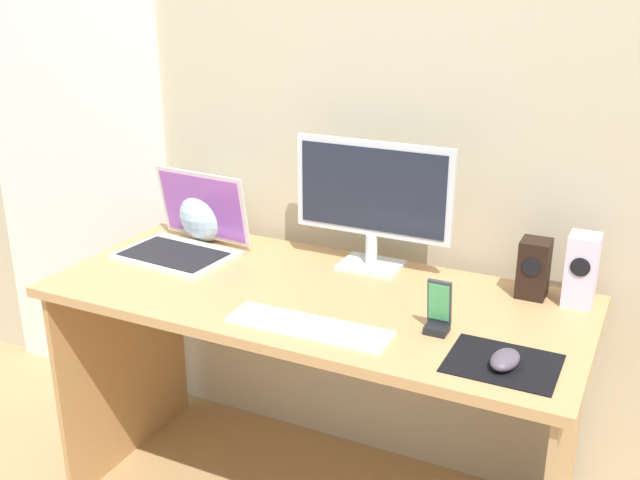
# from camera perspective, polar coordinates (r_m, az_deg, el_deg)

# --- Properties ---
(wall_back) EXTENTS (6.00, 0.04, 2.50)m
(wall_back) POSITION_cam_1_polar(r_m,az_deg,el_deg) (2.27, 3.97, 11.59)
(wall_back) COLOR #C1B495
(wall_back) RESTS_ON ground_plane
(door_left) EXTENTS (0.82, 0.02, 2.02)m
(door_left) POSITION_cam_1_polar(r_m,az_deg,el_deg) (2.93, -18.42, 7.81)
(door_left) COLOR white
(door_left) RESTS_ON ground_plane
(desk) EXTENTS (1.49, 0.66, 0.74)m
(desk) POSITION_cam_1_polar(r_m,az_deg,el_deg) (2.14, -0.44, -7.64)
(desk) COLOR tan
(desk) RESTS_ON ground_plane
(monitor) EXTENTS (0.48, 0.14, 0.39)m
(monitor) POSITION_cam_1_polar(r_m,az_deg,el_deg) (2.17, 4.04, 3.20)
(monitor) COLOR silver
(monitor) RESTS_ON desk
(speaker_right) EXTENTS (0.08, 0.09, 0.20)m
(speaker_right) POSITION_cam_1_polar(r_m,az_deg,el_deg) (2.08, 19.41, -2.18)
(speaker_right) COLOR silver
(speaker_right) RESTS_ON desk
(speaker_near_monitor) EXTENTS (0.08, 0.09, 0.16)m
(speaker_near_monitor) POSITION_cam_1_polar(r_m,az_deg,el_deg) (2.10, 16.07, -2.10)
(speaker_near_monitor) COLOR black
(speaker_near_monitor) RESTS_ON desk
(laptop) EXTENTS (0.36, 0.31, 0.25)m
(laptop) POSITION_cam_1_polar(r_m,az_deg,el_deg) (2.37, -10.30, 0.13)
(laptop) COLOR silver
(laptop) RESTS_ON desk
(fishbowl) EXTENTS (0.18, 0.18, 0.18)m
(fishbowl) POSITION_cam_1_polar(r_m,az_deg,el_deg) (2.47, -8.63, 2.00)
(fishbowl) COLOR silver
(fishbowl) RESTS_ON desk
(keyboard_external) EXTENTS (0.42, 0.13, 0.01)m
(keyboard_external) POSITION_cam_1_polar(r_m,az_deg,el_deg) (1.87, -0.86, -6.66)
(keyboard_external) COLOR white
(keyboard_external) RESTS_ON desk
(mousepad) EXTENTS (0.25, 0.20, 0.00)m
(mousepad) POSITION_cam_1_polar(r_m,az_deg,el_deg) (1.77, 13.84, -9.16)
(mousepad) COLOR black
(mousepad) RESTS_ON desk
(mouse) EXTENTS (0.07, 0.11, 0.04)m
(mouse) POSITION_cam_1_polar(r_m,az_deg,el_deg) (1.74, 14.00, -8.90)
(mouse) COLOR #514955
(mouse) RESTS_ON mousepad
(phone_in_dock) EXTENTS (0.06, 0.05, 0.14)m
(phone_in_dock) POSITION_cam_1_polar(r_m,az_deg,el_deg) (1.86, 9.06, -5.62)
(phone_in_dock) COLOR black
(phone_in_dock) RESTS_ON desk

